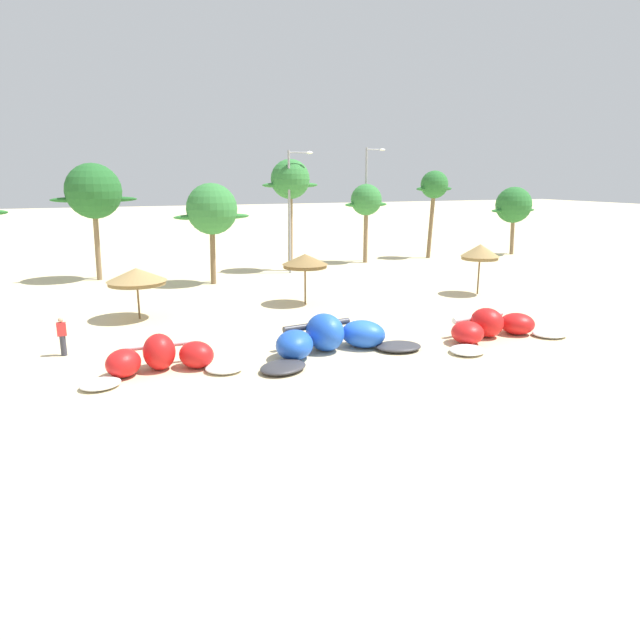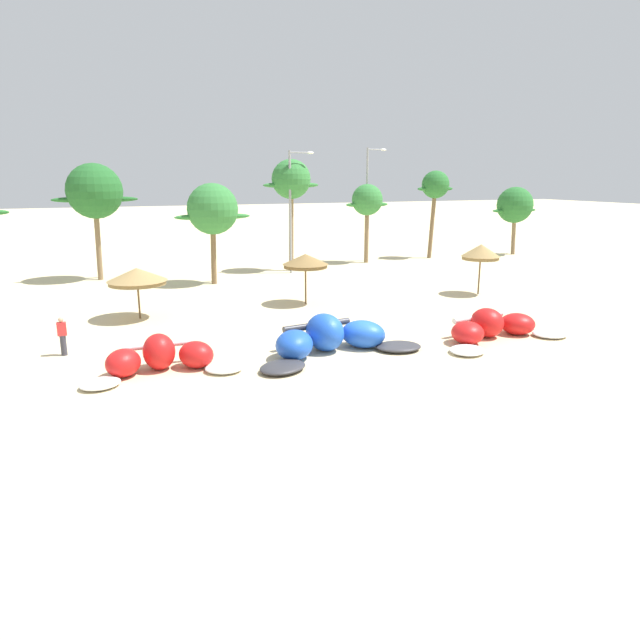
% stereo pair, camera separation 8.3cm
% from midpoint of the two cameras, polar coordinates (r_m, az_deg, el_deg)
% --- Properties ---
extents(ground_plane, '(260.00, 260.00, 0.00)m').
position_cam_midpoint_polar(ground_plane, '(24.53, 4.61, -3.03)').
color(ground_plane, beige).
extents(kite_far_left, '(6.17, 2.78, 1.40)m').
position_cam_midpoint_polar(kite_far_left, '(22.49, -15.71, -3.70)').
color(kite_far_left, white).
rests_on(kite_far_left, ground).
extents(kite_left, '(7.78, 4.08, 1.60)m').
position_cam_midpoint_polar(kite_left, '(23.97, 0.89, -1.88)').
color(kite_left, '#333338').
rests_on(kite_left, ground).
extents(kite_left_of_center, '(7.11, 3.72, 1.35)m').
position_cam_midpoint_polar(kite_left_of_center, '(27.23, 16.77, -0.73)').
color(kite_left_of_center, white).
rests_on(kite_left_of_center, ground).
extents(beach_umbrella_near_van, '(3.04, 3.04, 2.67)m').
position_cam_midpoint_polar(beach_umbrella_near_van, '(30.90, -17.91, 4.17)').
color(beach_umbrella_near_van, brown).
rests_on(beach_umbrella_near_van, ground).
extents(beach_umbrella_middle, '(2.63, 2.63, 2.92)m').
position_cam_midpoint_polar(beach_umbrella_middle, '(32.94, -1.58, 5.92)').
color(beach_umbrella_middle, brown).
rests_on(beach_umbrella_middle, ground).
extents(beach_umbrella_near_palms, '(2.37, 2.37, 3.15)m').
position_cam_midpoint_polar(beach_umbrella_near_palms, '(37.08, 15.62, 6.57)').
color(beach_umbrella_near_palms, brown).
rests_on(beach_umbrella_near_palms, ground).
extents(person_near_kites, '(0.36, 0.24, 1.62)m').
position_cam_midpoint_polar(person_near_kites, '(25.84, -24.40, -1.50)').
color(person_near_kites, '#383842').
rests_on(person_near_kites, ground).
extents(palm_left, '(5.72, 3.82, 8.15)m').
position_cam_midpoint_polar(palm_left, '(43.60, -21.70, 11.79)').
color(palm_left, '#7F6647').
rests_on(palm_left, ground).
extents(palm_left_of_gap, '(5.14, 3.43, 6.82)m').
position_cam_midpoint_polar(palm_left_of_gap, '(39.78, -10.80, 10.75)').
color(palm_left_of_gap, brown).
rests_on(palm_left_of_gap, ground).
extents(palm_center_left, '(4.48, 2.99, 8.52)m').
position_cam_midpoint_polar(palm_center_left, '(44.91, -3.04, 13.70)').
color(palm_center_left, '#7F6647').
rests_on(palm_center_left, ground).
extents(palm_center_right, '(3.92, 2.61, 6.62)m').
position_cam_midpoint_polar(palm_center_right, '(49.36, 4.58, 11.74)').
color(palm_center_right, '#7F6647').
rests_on(palm_center_right, ground).
extents(palm_right_of_gap, '(3.66, 2.44, 7.75)m').
position_cam_midpoint_polar(palm_right_of_gap, '(53.14, 11.28, 12.91)').
color(palm_right_of_gap, brown).
rests_on(palm_right_of_gap, ground).
extents(palm_right, '(5.00, 3.33, 6.31)m').
position_cam_midpoint_polar(palm_right, '(57.51, 18.70, 10.77)').
color(palm_right, '#7F6647').
rests_on(palm_right, ground).
extents(lamppost_west_center, '(2.00, 0.24, 9.09)m').
position_cam_midpoint_polar(lamppost_west_center, '(43.82, -2.92, 11.34)').
color(lamppost_west_center, gray).
rests_on(lamppost_west_center, ground).
extents(lamppost_east_center, '(1.87, 0.24, 9.60)m').
position_cam_midpoint_polar(lamppost_east_center, '(50.46, 4.69, 11.95)').
color(lamppost_east_center, gray).
rests_on(lamppost_east_center, ground).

